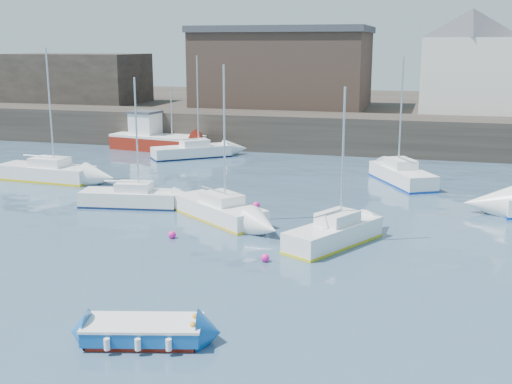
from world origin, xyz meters
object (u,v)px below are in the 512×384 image
(buoy_near, at_px, (172,238))
(sailboat_e, at_px, (47,172))
(sailboat_a, at_px, (130,198))
(sailboat_f, at_px, (402,175))
(sailboat_c, at_px, (334,233))
(sailboat_b, at_px, (219,209))
(buoy_mid, at_px, (265,262))
(fishing_boat, at_px, (155,138))
(buoy_far, at_px, (256,209))
(sailboat_h, at_px, (192,151))
(blue_dinghy, at_px, (143,331))

(buoy_near, bearing_deg, sailboat_e, 142.95)
(sailboat_a, relative_size, sailboat_f, 0.88)
(sailboat_a, height_order, sailboat_c, sailboat_a)
(sailboat_b, relative_size, buoy_mid, 22.07)
(sailboat_a, xyz_separation_m, sailboat_f, (14.06, 10.18, 0.07))
(fishing_boat, distance_m, sailboat_e, 13.74)
(buoy_mid, height_order, buoy_far, buoy_far)
(sailboat_h, bearing_deg, buoy_near, -71.15)
(blue_dinghy, xyz_separation_m, buoy_mid, (1.62, 8.07, -0.37))
(buoy_near, xyz_separation_m, buoy_mid, (4.97, -2.01, 0.00))
(blue_dinghy, relative_size, buoy_mid, 10.73)
(sailboat_a, relative_size, buoy_near, 19.29)
(sailboat_a, relative_size, sailboat_b, 0.90)
(blue_dinghy, distance_m, sailboat_f, 25.94)
(blue_dinghy, bearing_deg, sailboat_a, 117.74)
(sailboat_f, bearing_deg, fishing_boat, 158.30)
(sailboat_h, height_order, buoy_near, sailboat_h)
(buoy_mid, bearing_deg, sailboat_a, 143.90)
(sailboat_h, bearing_deg, sailboat_a, -81.04)
(sailboat_e, xyz_separation_m, buoy_mid, (17.98, -11.83, -0.56))
(fishing_boat, xyz_separation_m, sailboat_b, (12.49, -19.72, -0.50))
(fishing_boat, distance_m, sailboat_c, 29.28)
(sailboat_a, bearing_deg, fishing_boat, 110.52)
(sailboat_e, relative_size, sailboat_h, 1.08)
(sailboat_e, distance_m, sailboat_f, 23.13)
(blue_dinghy, relative_size, buoy_far, 9.41)
(sailboat_e, height_order, sailboat_f, sailboat_e)
(sailboat_b, distance_m, sailboat_c, 6.88)
(sailboat_h, distance_m, buoy_near, 21.71)
(sailboat_f, distance_m, buoy_far, 11.40)
(buoy_near, bearing_deg, buoy_mid, -21.99)
(sailboat_e, height_order, buoy_mid, sailboat_e)
(blue_dinghy, relative_size, fishing_boat, 0.46)
(fishing_boat, distance_m, buoy_near, 26.15)
(sailboat_f, bearing_deg, sailboat_h, 161.80)
(sailboat_a, relative_size, sailboat_c, 1.01)
(sailboat_c, bearing_deg, fishing_boat, 129.99)
(sailboat_a, distance_m, buoy_mid, 11.80)
(sailboat_f, bearing_deg, sailboat_c, -98.78)
(sailboat_a, height_order, buoy_mid, sailboat_a)
(sailboat_f, bearing_deg, buoy_far, -129.52)
(sailboat_b, distance_m, buoy_near, 3.91)
(fishing_boat, relative_size, sailboat_h, 1.05)
(buoy_near, relative_size, buoy_far, 0.91)
(buoy_near, bearing_deg, buoy_far, 70.38)
(blue_dinghy, xyz_separation_m, sailboat_f, (6.16, 25.19, 0.19))
(sailboat_a, height_order, sailboat_h, sailboat_h)
(sailboat_c, height_order, buoy_far, sailboat_c)
(sailboat_c, xyz_separation_m, buoy_far, (-5.07, 5.29, -0.53))
(sailboat_e, bearing_deg, sailboat_a, -29.99)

